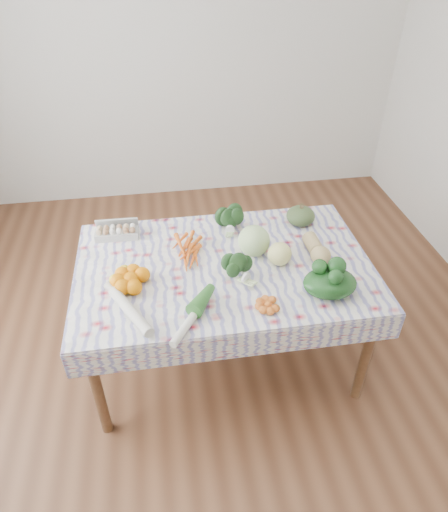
{
  "coord_description": "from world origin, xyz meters",
  "views": [
    {
      "loc": [
        -0.31,
        -1.99,
        2.36
      ],
      "look_at": [
        0.0,
        0.0,
        0.82
      ],
      "focal_mm": 32.0,
      "sensor_mm": 36.0,
      "label": 1
    }
  ],
  "objects": [
    {
      "name": "mandarin_cluster",
      "position": [
        0.16,
        -0.38,
        0.78
      ],
      "size": [
        0.16,
        0.16,
        0.05
      ],
      "primitive_type": "cube",
      "rotation": [
        0.0,
        0.0,
        0.04
      ],
      "color": "orange",
      "rests_on": "tablecloth"
    },
    {
      "name": "ground",
      "position": [
        0.0,
        0.0,
        0.0
      ],
      "size": [
        4.5,
        4.5,
        0.0
      ],
      "primitive_type": "plane",
      "color": "#58331E",
      "rests_on": "ground"
    },
    {
      "name": "dining_table",
      "position": [
        0.0,
        0.0,
        0.68
      ],
      "size": [
        1.6,
        1.0,
        0.75
      ],
      "color": "brown",
      "rests_on": "ground"
    },
    {
      "name": "butternut_squash",
      "position": [
        0.54,
        -0.0,
        0.82
      ],
      "size": [
        0.12,
        0.25,
        0.11
      ],
      "primitive_type": "ellipsoid",
      "rotation": [
        0.0,
        0.0,
        0.04
      ],
      "color": "tan",
      "rests_on": "tablecloth"
    },
    {
      "name": "orange_cluster",
      "position": [
        -0.51,
        -0.11,
        0.81
      ],
      "size": [
        0.35,
        0.35,
        0.09
      ],
      "primitive_type": "cube",
      "rotation": [
        0.0,
        0.0,
        -0.41
      ],
      "color": "orange",
      "rests_on": "tablecloth"
    },
    {
      "name": "egg_carton",
      "position": [
        -0.6,
        0.36,
        0.8
      ],
      "size": [
        0.26,
        0.11,
        0.07
      ],
      "primitive_type": "cube",
      "rotation": [
        0.0,
        0.0,
        -0.03
      ],
      "color": "#B6B5B0",
      "rests_on": "tablecloth"
    },
    {
      "name": "grapefruit",
      "position": [
        0.31,
        -0.04,
        0.83
      ],
      "size": [
        0.17,
        0.17,
        0.13
      ],
      "primitive_type": "sphere",
      "rotation": [
        0.0,
        0.0,
        0.32
      ],
      "color": "#EEEA85",
      "rests_on": "tablecloth"
    },
    {
      "name": "daikon",
      "position": [
        -0.52,
        -0.33,
        0.79
      ],
      "size": [
        0.23,
        0.37,
        0.06
      ],
      "primitive_type": "cylinder",
      "rotation": [
        1.57,
        0.0,
        0.5
      ],
      "color": "beige",
      "rests_on": "tablecloth"
    },
    {
      "name": "wall_back",
      "position": [
        0.0,
        2.25,
        1.4
      ],
      "size": [
        4.0,
        0.04,
        2.8
      ],
      "primitive_type": "cube",
      "color": "silver",
      "rests_on": "ground"
    },
    {
      "name": "cabbage",
      "position": [
        0.18,
        0.07,
        0.85
      ],
      "size": [
        0.21,
        0.21,
        0.18
      ],
      "primitive_type": "sphere",
      "rotation": [
        0.0,
        0.0,
        0.13
      ],
      "color": "#B0D586",
      "rests_on": "tablecloth"
    },
    {
      "name": "tablecloth",
      "position": [
        0.0,
        0.0,
        0.76
      ],
      "size": [
        1.66,
        1.06,
        0.01
      ],
      "primitive_type": "cube",
      "color": "silver",
      "rests_on": "dining_table"
    },
    {
      "name": "broccoli",
      "position": [
        0.06,
        -0.14,
        0.81
      ],
      "size": [
        0.2,
        0.2,
        0.1
      ],
      "primitive_type": "ellipsoid",
      "rotation": [
        0.0,
        0.0,
        0.69
      ],
      "color": "#21481D",
      "rests_on": "tablecloth"
    },
    {
      "name": "carrot_bunch",
      "position": [
        -0.2,
        0.12,
        0.78
      ],
      "size": [
        0.31,
        0.3,
        0.05
      ],
      "primitive_type": "cube",
      "rotation": [
        0.0,
        0.0,
        -0.33
      ],
      "color": "orange",
      "rests_on": "tablecloth"
    },
    {
      "name": "leek",
      "position": [
        -0.22,
        -0.41,
        0.78
      ],
      "size": [
        0.25,
        0.36,
        0.04
      ],
      "primitive_type": "cylinder",
      "rotation": [
        1.57,
        0.0,
        -0.58
      ],
      "color": "silver",
      "rests_on": "tablecloth"
    },
    {
      "name": "spinach_bag",
      "position": [
        0.5,
        -0.32,
        0.82
      ],
      "size": [
        0.35,
        0.32,
        0.12
      ],
      "primitive_type": "ellipsoid",
      "rotation": [
        0.0,
        0.0,
        -0.44
      ],
      "color": "#133513",
      "rests_on": "tablecloth"
    },
    {
      "name": "kale_bunch",
      "position": [
        0.09,
        0.33,
        0.83
      ],
      "size": [
        0.16,
        0.15,
        0.13
      ],
      "primitive_type": "ellipsoid",
      "rotation": [
        0.0,
        0.0,
        -0.15
      ],
      "color": "#1A3A17",
      "rests_on": "tablecloth"
    },
    {
      "name": "kabocha_squash",
      "position": [
        0.54,
        0.34,
        0.82
      ],
      "size": [
        0.21,
        0.21,
        0.12
      ],
      "primitive_type": "ellipsoid",
      "rotation": [
        0.0,
        0.0,
        0.17
      ],
      "color": "#3E542C",
      "rests_on": "tablecloth"
    }
  ]
}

